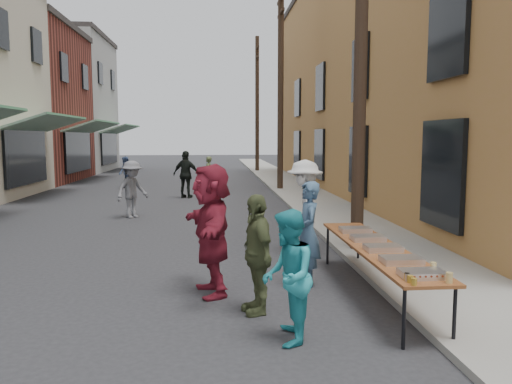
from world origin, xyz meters
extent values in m
plane|color=#28282B|center=(0.00, 0.00, 0.00)|extent=(120.00, 120.00, 0.00)
cube|color=gray|center=(5.00, 15.00, 0.05)|extent=(2.20, 60.00, 0.10)
cube|color=gray|center=(-10.00, 29.00, 4.50)|extent=(8.00, 8.00, 9.00)
cube|color=#AC7B3D|center=(11.10, 14.00, 5.00)|extent=(10.00, 28.00, 10.00)
cylinder|color=#2D2116|center=(4.30, 3.00, 4.50)|extent=(0.26, 0.26, 9.00)
cylinder|color=#2D2116|center=(4.30, 15.00, 4.50)|extent=(0.26, 0.26, 9.00)
cylinder|color=#2D2116|center=(4.30, 27.00, 4.50)|extent=(0.26, 0.26, 9.00)
cube|color=brown|center=(3.80, 0.29, 0.73)|extent=(0.70, 4.00, 0.04)
cylinder|color=black|center=(3.51, -1.59, 0.35)|extent=(0.04, 0.04, 0.71)
cylinder|color=black|center=(4.09, -1.59, 0.35)|extent=(0.04, 0.04, 0.71)
cylinder|color=black|center=(3.51, 2.17, 0.35)|extent=(0.04, 0.04, 0.71)
cylinder|color=black|center=(4.09, 2.17, 0.35)|extent=(0.04, 0.04, 0.71)
cube|color=maroon|center=(3.80, -1.36, 0.79)|extent=(0.50, 0.33, 0.08)
cube|color=#B2B2B7|center=(3.80, -0.71, 0.79)|extent=(0.50, 0.33, 0.08)
cube|color=tan|center=(3.80, -0.01, 0.79)|extent=(0.50, 0.33, 0.08)
cube|color=#B2B2B7|center=(3.80, 0.69, 0.79)|extent=(0.50, 0.33, 0.08)
cube|color=tan|center=(3.80, 1.39, 0.79)|extent=(0.50, 0.33, 0.08)
cylinder|color=#A57F26|center=(3.58, -1.66, 0.79)|extent=(0.07, 0.07, 0.08)
cylinder|color=#A57F26|center=(3.58, -1.56, 0.79)|extent=(0.07, 0.07, 0.08)
cylinder|color=#A57F26|center=(3.58, -1.46, 0.79)|extent=(0.07, 0.07, 0.08)
cylinder|color=tan|center=(4.00, -1.61, 0.81)|extent=(0.08, 0.08, 0.12)
imported|color=#415F7D|center=(2.90, 0.91, 0.83)|extent=(0.40, 0.61, 1.66)
imported|color=teal|center=(2.25, -1.29, 0.77)|extent=(0.69, 0.83, 1.54)
imported|color=white|center=(3.23, 3.07, 0.95)|extent=(0.95, 1.35, 1.90)
imported|color=#505933|center=(1.98, -0.29, 0.80)|extent=(0.59, 1.00, 1.61)
imported|color=maroon|center=(1.38, 0.57, 0.98)|extent=(0.89, 1.89, 1.96)
imported|color=slate|center=(-0.98, 7.94, 0.83)|extent=(1.17, 1.22, 1.67)
imported|color=black|center=(0.33, 12.60, 0.91)|extent=(1.16, 0.82, 1.83)
imported|color=#546238|center=(1.13, 15.82, 0.74)|extent=(0.37, 0.55, 1.48)
imported|color=#465B87|center=(-2.67, 16.58, 0.73)|extent=(0.86, 0.90, 1.47)
camera|label=1|loc=(1.44, -6.77, 2.35)|focal=35.00mm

